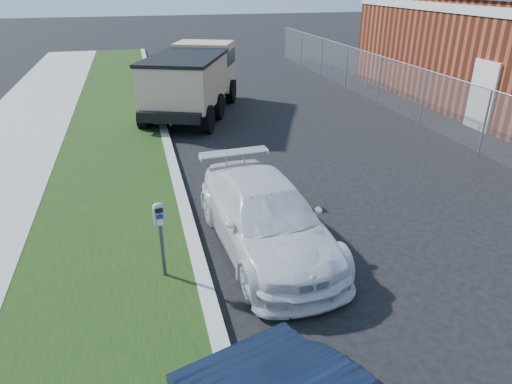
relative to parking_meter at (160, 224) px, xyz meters
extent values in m
plane|color=black|center=(3.19, -0.09, -1.08)|extent=(120.00, 120.00, 0.00)
cube|color=gray|center=(0.59, 1.91, -1.00)|extent=(0.25, 50.00, 0.15)
cube|color=black|center=(-1.01, 1.91, -1.01)|extent=(3.00, 50.00, 0.13)
plane|color=slate|center=(9.19, 6.91, -0.18)|extent=(0.00, 30.00, 30.00)
cylinder|color=gray|center=(9.19, 6.91, 0.72)|extent=(0.04, 30.00, 0.04)
cylinder|color=gray|center=(9.19, 3.91, -0.18)|extent=(0.06, 0.06, 1.80)
cylinder|color=gray|center=(9.19, 6.91, -0.18)|extent=(0.06, 0.06, 1.80)
cylinder|color=gray|center=(9.19, 9.91, -0.18)|extent=(0.06, 0.06, 1.80)
cylinder|color=gray|center=(9.19, 12.91, -0.18)|extent=(0.06, 0.06, 1.80)
cylinder|color=gray|center=(9.19, 15.91, -0.18)|extent=(0.06, 0.06, 1.80)
cylinder|color=gray|center=(9.19, 18.91, -0.18)|extent=(0.06, 0.06, 1.80)
cylinder|color=gray|center=(9.19, 21.91, -0.18)|extent=(0.06, 0.06, 1.80)
cube|color=silver|center=(10.67, 7.91, 2.52)|extent=(0.06, 14.00, 0.30)
cube|color=silver|center=(10.64, 5.91, 0.02)|extent=(0.08, 1.10, 2.20)
cylinder|color=#3F4247|center=(0.00, 0.00, -0.48)|extent=(0.07, 0.07, 0.96)
cube|color=gray|center=(0.00, 0.00, 0.17)|extent=(0.18, 0.13, 0.29)
ellipsoid|color=gray|center=(0.00, 0.00, 0.31)|extent=(0.19, 0.14, 0.11)
cube|color=black|center=(0.01, -0.06, 0.26)|extent=(0.12, 0.02, 0.08)
cube|color=#0D2294|center=(0.01, -0.06, 0.16)|extent=(0.11, 0.02, 0.07)
cylinder|color=silver|center=(0.01, -0.06, 0.05)|extent=(0.11, 0.02, 0.11)
cube|color=#3F4247|center=(0.01, -0.06, 0.19)|extent=(0.04, 0.01, 0.05)
imported|color=silver|center=(1.90, 0.61, -0.45)|extent=(2.07, 4.44, 1.26)
cube|color=black|center=(1.81, 10.03, -0.43)|extent=(4.03, 6.08, 0.32)
cube|color=tan|center=(2.60, 11.94, 0.32)|extent=(2.57, 2.31, 1.80)
cube|color=black|center=(2.60, 11.94, 0.68)|extent=(2.61, 2.33, 0.54)
cube|color=tan|center=(1.54, 9.37, 0.32)|extent=(3.44, 4.32, 1.44)
cube|color=black|center=(1.54, 9.37, 1.06)|extent=(3.56, 4.44, 0.11)
cube|color=black|center=(2.93, 12.73, -0.49)|extent=(2.05, 0.95, 0.27)
cylinder|color=black|center=(1.61, 12.26, -0.63)|extent=(0.61, 0.94, 0.90)
cylinder|color=black|center=(3.52, 11.47, -0.63)|extent=(0.61, 0.94, 0.90)
cylinder|color=black|center=(0.68, 10.01, -0.63)|extent=(0.61, 0.94, 0.90)
cylinder|color=black|center=(2.60, 9.22, -0.63)|extent=(0.61, 0.94, 0.90)
cylinder|color=black|center=(0.06, 8.51, -0.63)|extent=(0.61, 0.94, 0.90)
cylinder|color=black|center=(1.98, 7.72, -0.63)|extent=(0.61, 0.94, 0.90)
camera|label=1|loc=(-0.13, -6.37, 3.47)|focal=32.00mm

